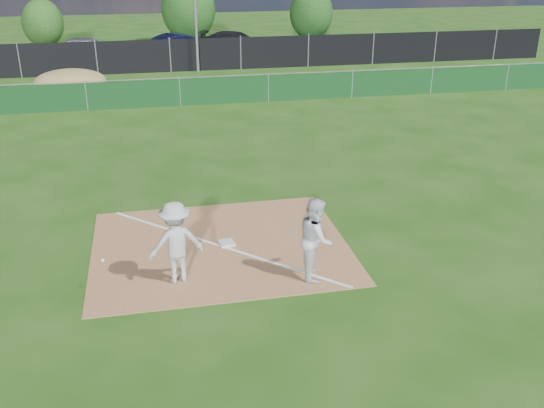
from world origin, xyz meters
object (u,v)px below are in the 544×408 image
(tree_right, at_px, (311,14))
(tree_left, at_px, (43,23))
(tree_mid, at_px, (189,10))
(runner, at_px, (316,238))
(play_at_first, at_px, (176,242))
(car_mid, at_px, (183,47))
(car_left, at_px, (88,48))
(first_base, at_px, (227,243))
(car_right, at_px, (236,43))

(tree_right, bearing_deg, tree_left, 179.37)
(tree_left, distance_m, tree_mid, 10.02)
(tree_left, bearing_deg, runner, -73.84)
(play_at_first, relative_size, car_mid, 0.45)
(car_left, height_order, car_mid, car_mid)
(car_left, xyz_separation_m, tree_left, (-3.25, 5.63, 0.96))
(tree_left, bearing_deg, tree_right, -0.63)
(tree_mid, bearing_deg, car_left, -138.40)
(first_base, distance_m, runner, 2.63)
(car_right, xyz_separation_m, tree_right, (6.41, 5.25, 1.20))
(first_base, xyz_separation_m, car_right, (4.32, 26.85, 0.68))
(runner, bearing_deg, tree_mid, 10.07)
(tree_left, xyz_separation_m, tree_mid, (9.99, 0.35, 0.65))
(first_base, distance_m, play_at_first, 2.09)
(play_at_first, bearing_deg, tree_right, 70.35)
(runner, height_order, tree_mid, tree_mid)
(car_mid, xyz_separation_m, tree_mid, (0.97, 6.86, 1.54))
(car_mid, height_order, tree_mid, tree_mid)
(car_mid, bearing_deg, tree_mid, -28.64)
(first_base, height_order, tree_left, tree_left)
(car_mid, bearing_deg, tree_right, -78.18)
(tree_left, bearing_deg, car_mid, -35.78)
(play_at_first, xyz_separation_m, runner, (2.93, -0.39, -0.01))
(tree_right, bearing_deg, car_right, -140.66)
(play_at_first, height_order, runner, play_at_first)
(car_left, height_order, car_right, car_right)
(runner, height_order, car_right, runner)
(play_at_first, bearing_deg, car_mid, 85.69)
(car_right, bearing_deg, play_at_first, -166.61)
(runner, relative_size, car_mid, 0.38)
(car_left, xyz_separation_m, car_right, (9.28, 0.17, 0.00))
(car_left, distance_m, car_right, 9.29)
(runner, distance_m, car_right, 28.80)
(play_at_first, distance_m, runner, 2.95)
(first_base, distance_m, car_left, 27.14)
(first_base, height_order, car_right, car_right)
(first_base, height_order, runner, runner)
(car_right, height_order, tree_mid, tree_mid)
(car_left, relative_size, car_mid, 0.89)
(tree_left, xyz_separation_m, tree_right, (18.95, -0.21, 0.25))
(car_left, bearing_deg, tree_right, -58.72)
(runner, bearing_deg, tree_left, 26.40)
(play_at_first, height_order, tree_left, tree_left)
(first_base, height_order, tree_right, tree_right)
(car_left, bearing_deg, runner, -154.68)
(play_at_first, relative_size, tree_mid, 0.48)
(tree_right, bearing_deg, play_at_first, -109.65)
(first_base, distance_m, car_right, 27.21)
(tree_mid, xyz_separation_m, tree_right, (8.95, -0.56, -0.41))
(play_at_first, xyz_separation_m, tree_left, (-6.97, 33.75, 0.77))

